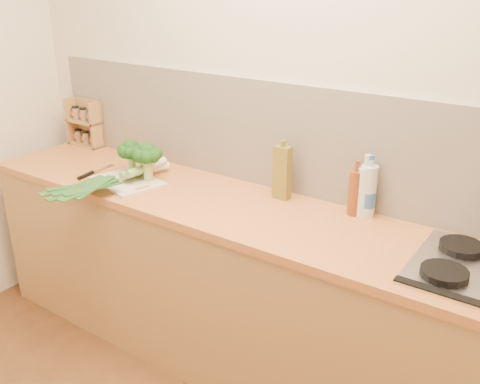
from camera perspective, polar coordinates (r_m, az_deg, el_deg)
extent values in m
plane|color=beige|center=(2.58, 5.71, 8.41)|extent=(3.50, 0.00, 3.50)
cube|color=silver|center=(2.60, 5.49, 5.58)|extent=(3.20, 0.02, 0.54)
cube|color=#A47344|center=(2.69, 1.79, -11.18)|extent=(3.20, 0.60, 0.86)
cube|color=#D2863E|center=(2.47, 1.91, -2.44)|extent=(3.20, 0.62, 0.04)
cylinder|color=black|center=(2.05, 20.96, -8.08)|extent=(0.17, 0.17, 0.03)
cylinder|color=black|center=(2.26, 22.56, -5.43)|extent=(0.17, 0.17, 0.03)
cube|color=beige|center=(2.86, -11.93, 1.14)|extent=(0.41, 0.34, 0.01)
cylinder|color=#A5BF6F|center=(2.95, -11.45, 2.81)|extent=(0.04, 0.04, 0.08)
sphere|color=#13330E|center=(2.92, -11.60, 4.64)|extent=(0.09, 0.09, 0.09)
sphere|color=#13330E|center=(2.89, -10.99, 4.22)|extent=(0.07, 0.07, 0.07)
sphere|color=#13330E|center=(2.92, -10.76, 4.44)|extent=(0.07, 0.07, 0.07)
sphere|color=#13330E|center=(2.95, -11.13, 4.60)|extent=(0.07, 0.07, 0.07)
sphere|color=#13330E|center=(2.96, -11.83, 4.57)|extent=(0.07, 0.07, 0.07)
sphere|color=#13330E|center=(2.94, -12.34, 4.39)|extent=(0.07, 0.07, 0.07)
sphere|color=#13330E|center=(2.90, -12.28, 4.18)|extent=(0.07, 0.07, 0.07)
sphere|color=#13330E|center=(2.88, -11.68, 4.10)|extent=(0.07, 0.07, 0.07)
cylinder|color=#A5BF6F|center=(2.82, -9.78, 2.19)|extent=(0.05, 0.05, 0.10)
sphere|color=#13330E|center=(2.79, -9.93, 4.28)|extent=(0.10, 0.10, 0.10)
sphere|color=#13330E|center=(2.76, -9.24, 3.81)|extent=(0.07, 0.07, 0.07)
sphere|color=#13330E|center=(2.80, -9.00, 4.05)|extent=(0.07, 0.07, 0.07)
sphere|color=#13330E|center=(2.83, -9.44, 4.23)|extent=(0.07, 0.07, 0.07)
sphere|color=#13330E|center=(2.83, -10.21, 4.20)|extent=(0.07, 0.07, 0.07)
sphere|color=#13330E|center=(2.81, -10.76, 4.00)|extent=(0.07, 0.07, 0.07)
sphere|color=#13330E|center=(2.77, -10.67, 3.76)|extent=(0.07, 0.07, 0.07)
sphere|color=#13330E|center=(2.75, -9.99, 3.67)|extent=(0.07, 0.07, 0.07)
cylinder|color=white|center=(2.95, -8.76, 2.60)|extent=(0.08, 0.14, 0.04)
cylinder|color=#81B45A|center=(2.89, -11.18, 2.00)|extent=(0.09, 0.17, 0.04)
cube|color=#163F17|center=(2.77, -16.89, 0.58)|extent=(0.18, 0.29, 0.02)
cube|color=#163F17|center=(2.76, -17.27, 0.52)|extent=(0.15, 0.34, 0.01)
cube|color=#163F17|center=(2.77, -16.71, 0.70)|extent=(0.07, 0.28, 0.02)
cylinder|color=white|center=(2.93, -9.00, 2.80)|extent=(0.05, 0.13, 0.04)
cylinder|color=#81B45A|center=(2.84, -11.17, 2.07)|extent=(0.06, 0.17, 0.04)
cube|color=#163F17|center=(2.68, -16.39, 0.29)|extent=(0.13, 0.30, 0.02)
cube|color=#163F17|center=(2.67, -16.75, 0.21)|extent=(0.09, 0.34, 0.01)
cube|color=#163F17|center=(2.68, -16.23, 0.43)|extent=(0.07, 0.28, 0.02)
cylinder|color=white|center=(2.90, -8.92, 3.04)|extent=(0.04, 0.12, 0.04)
cylinder|color=#81B45A|center=(2.81, -10.77, 2.28)|extent=(0.04, 0.16, 0.04)
cube|color=#163F17|center=(2.62, -15.42, 0.36)|extent=(0.10, 0.30, 0.02)
cube|color=#163F17|center=(2.61, -15.75, 0.26)|extent=(0.05, 0.34, 0.01)
cube|color=#163F17|center=(2.63, -15.27, 0.51)|extent=(0.10, 0.28, 0.02)
cube|color=silver|center=(3.08, -14.39, 2.39)|extent=(0.05, 0.17, 0.00)
cylinder|color=black|center=(2.98, -16.14, 1.73)|extent=(0.03, 0.11, 0.02)
cube|color=#B1804B|center=(3.54, -15.78, 7.24)|extent=(0.24, 0.01, 0.29)
cube|color=#B1804B|center=(3.55, -16.02, 4.92)|extent=(0.24, 0.10, 0.01)
cube|color=#B1804B|center=(3.51, -16.28, 7.24)|extent=(0.24, 0.10, 0.01)
cube|color=#B1804B|center=(3.60, -17.45, 7.32)|extent=(0.01, 0.10, 0.29)
cube|color=#B1804B|center=(3.43, -15.02, 6.85)|extent=(0.01, 0.10, 0.29)
cylinder|color=gray|center=(3.59, -16.85, 5.73)|extent=(0.04, 0.04, 0.07)
cylinder|color=gray|center=(3.54, -16.09, 5.57)|extent=(0.04, 0.04, 0.07)
cylinder|color=gray|center=(3.48, -15.32, 5.39)|extent=(0.04, 0.04, 0.07)
cylinder|color=gray|center=(3.56, -17.11, 8.04)|extent=(0.04, 0.04, 0.07)
cylinder|color=gray|center=(3.50, -16.35, 7.91)|extent=(0.04, 0.04, 0.07)
cylinder|color=gray|center=(3.45, -15.57, 7.77)|extent=(0.04, 0.04, 0.07)
cube|color=olive|center=(2.56, 4.51, 2.06)|extent=(0.08, 0.05, 0.26)
cylinder|color=olive|center=(2.51, 4.61, 5.18)|extent=(0.02, 0.02, 0.03)
cylinder|color=silver|center=(2.43, 13.15, -0.01)|extent=(0.07, 0.07, 0.23)
cylinder|color=silver|center=(2.38, 13.45, 3.20)|extent=(0.03, 0.03, 0.06)
cylinder|color=brown|center=(2.44, 12.19, -0.10)|extent=(0.06, 0.06, 0.21)
cylinder|color=brown|center=(2.40, 12.44, 2.76)|extent=(0.03, 0.03, 0.05)
cylinder|color=silver|center=(2.43, 13.46, 0.08)|extent=(0.08, 0.08, 0.24)
cylinder|color=silver|center=(2.39, 13.75, 3.06)|extent=(0.03, 0.03, 0.03)
cylinder|color=#3068B7|center=(2.45, 13.39, -0.69)|extent=(0.08, 0.08, 0.07)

